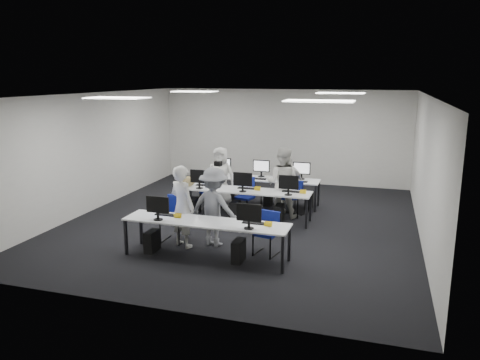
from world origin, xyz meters
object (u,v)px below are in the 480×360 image
(student_0, at_px, (182,206))
(student_2, at_px, (221,177))
(chair_3, at_px, (245,204))
(student_3, at_px, (287,183))
(chair_5, at_px, (218,195))
(photographer, at_px, (214,207))
(chair_1, at_px, (267,241))
(chair_2, at_px, (210,198))
(chair_0, at_px, (174,227))
(student_1, at_px, (282,182))
(chair_7, at_px, (298,202))
(chair_6, at_px, (250,199))
(desk_front, at_px, (206,224))
(chair_4, at_px, (288,204))
(desk_mid, at_px, (245,192))

(student_0, relative_size, student_2, 1.06)
(chair_3, xyz_separation_m, student_3, (0.97, 0.50, 0.48))
(chair_5, distance_m, photographer, 3.04)
(chair_1, xyz_separation_m, chair_2, (-2.15, 2.60, 0.05))
(chair_0, relative_size, chair_1, 1.14)
(chair_0, distance_m, student_1, 3.05)
(chair_5, relative_size, chair_7, 1.10)
(chair_5, height_order, chair_6, chair_5)
(chair_3, distance_m, chair_7, 1.36)
(chair_0, bearing_deg, chair_1, -4.39)
(chair_0, relative_size, photographer, 0.59)
(chair_1, relative_size, student_0, 0.50)
(desk_front, xyz_separation_m, student_1, (0.81, 3.08, 0.19))
(chair_4, distance_m, chair_5, 2.00)
(chair_3, xyz_separation_m, chair_4, (1.07, 0.15, 0.04))
(chair_4, height_order, photographer, photographer)
(chair_4, bearing_deg, desk_front, -123.70)
(desk_mid, distance_m, photographer, 1.91)
(desk_mid, relative_size, chair_2, 3.24)
(chair_1, xyz_separation_m, student_2, (-2.00, 2.98, 0.53))
(chair_4, relative_size, student_0, 0.57)
(chair_0, height_order, chair_4, chair_4)
(chair_0, relative_size, student_2, 0.60)
(desk_mid, bearing_deg, photographer, -92.73)
(student_0, bearing_deg, chair_7, -95.91)
(desk_front, distance_m, chair_5, 3.71)
(chair_6, xyz_separation_m, student_3, (0.93, 0.13, 0.45))
(desk_front, relative_size, chair_3, 3.86)
(chair_4, distance_m, photographer, 2.75)
(chair_5, bearing_deg, desk_mid, -22.96)
(student_2, xyz_separation_m, student_3, (1.77, 0.05, -0.05))
(desk_mid, distance_m, chair_4, 1.18)
(chair_3, xyz_separation_m, student_1, (0.94, 0.04, 0.61))
(chair_2, bearing_deg, student_0, -93.67)
(chair_1, xyz_separation_m, chair_3, (-1.19, 2.52, -0.00))
(chair_1, bearing_deg, photographer, -176.39)
(chair_5, bearing_deg, chair_3, -9.56)
(desk_mid, relative_size, student_2, 2.01)
(chair_3, distance_m, student_2, 1.07)
(desk_mid, distance_m, chair_0, 2.19)
(photographer, bearing_deg, chair_7, -102.56)
(chair_7, distance_m, student_2, 2.14)
(chair_6, bearing_deg, chair_1, -57.52)
(student_2, bearing_deg, chair_3, -32.38)
(chair_4, relative_size, chair_6, 1.04)
(student_2, xyz_separation_m, photographer, (0.84, -2.79, 0.01))
(chair_3, bearing_deg, chair_0, -96.45)
(desk_mid, height_order, student_0, student_0)
(chair_3, bearing_deg, student_0, -88.87)
(chair_2, bearing_deg, chair_7, -2.04)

